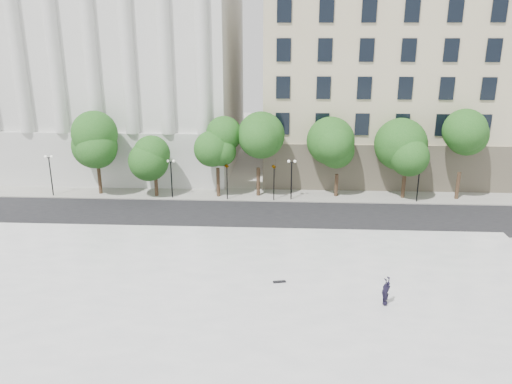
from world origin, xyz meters
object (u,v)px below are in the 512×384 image
(traffic_light_west, at_px, (227,164))
(person_lying, at_px, (385,301))
(traffic_light_east, at_px, (274,165))
(skateboard, at_px, (279,282))

(traffic_light_west, distance_m, person_lying, 23.53)
(traffic_light_west, height_order, person_lying, traffic_light_west)
(traffic_light_east, xyz_separation_m, person_lying, (6.95, -20.26, -3.02))
(traffic_light_west, bearing_deg, skateboard, -73.37)
(skateboard, bearing_deg, traffic_light_west, 95.86)
(traffic_light_east, distance_m, person_lying, 21.63)
(traffic_light_west, distance_m, skateboard, 18.82)
(person_lying, distance_m, skateboard, 6.74)
(traffic_light_east, height_order, skateboard, traffic_light_east)
(traffic_light_west, bearing_deg, traffic_light_east, 0.00)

